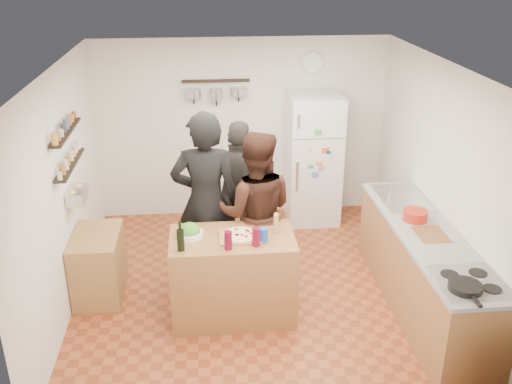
{
  "coord_description": "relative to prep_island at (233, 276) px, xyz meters",
  "views": [
    {
      "loc": [
        -0.54,
        -5.5,
        3.56
      ],
      "look_at": [
        0.0,
        0.1,
        1.15
      ],
      "focal_mm": 40.0,
      "sensor_mm": 36.0,
      "label": 1
    }
  ],
  "objects": [
    {
      "name": "room_shell",
      "position": [
        0.29,
        0.84,
        0.79
      ],
      "size": [
        4.2,
        4.2,
        4.2
      ],
      "color": "brown",
      "rests_on": "ground"
    },
    {
      "name": "prep_island",
      "position": [
        0.0,
        0.0,
        0.0
      ],
      "size": [
        1.25,
        0.72,
        0.91
      ],
      "primitive_type": "cube",
      "color": "brown",
      "rests_on": "floor"
    },
    {
      "name": "pizza_board",
      "position": [
        0.08,
        -0.02,
        0.47
      ],
      "size": [
        0.42,
        0.34,
        0.02
      ],
      "primitive_type": "cube",
      "color": "olive",
      "rests_on": "prep_island"
    },
    {
      "name": "pizza",
      "position": [
        0.08,
        -0.02,
        0.48
      ],
      "size": [
        0.34,
        0.34,
        0.02
      ],
      "primitive_type": "cylinder",
      "color": "beige",
      "rests_on": "pizza_board"
    },
    {
      "name": "salad_bowl",
      "position": [
        -0.42,
        0.05,
        0.48
      ],
      "size": [
        0.27,
        0.27,
        0.05
      ],
      "primitive_type": "cylinder",
      "color": "white",
      "rests_on": "prep_island"
    },
    {
      "name": "wine_bottle",
      "position": [
        -0.5,
        -0.22,
        0.56
      ],
      "size": [
        0.07,
        0.07,
        0.22
      ],
      "primitive_type": "cylinder",
      "color": "black",
      "rests_on": "prep_island"
    },
    {
      "name": "wine_glass_near",
      "position": [
        -0.05,
        -0.24,
        0.55
      ],
      "size": [
        0.08,
        0.08,
        0.18
      ],
      "primitive_type": "cylinder",
      "color": "#570720",
      "rests_on": "prep_island"
    },
    {
      "name": "wine_glass_far",
      "position": [
        0.22,
        -0.2,
        0.55
      ],
      "size": [
        0.08,
        0.08,
        0.19
      ],
      "primitive_type": "cylinder",
      "color": "#60081E",
      "rests_on": "prep_island"
    },
    {
      "name": "pepper_mill",
      "position": [
        0.45,
        0.05,
        0.54
      ],
      "size": [
        0.05,
        0.05,
        0.18
      ],
      "primitive_type": "cylinder",
      "color": "#AA8547",
      "rests_on": "prep_island"
    },
    {
      "name": "salt_canister",
      "position": [
        0.3,
        -0.12,
        0.53
      ],
      "size": [
        0.09,
        0.09,
        0.14
      ],
      "primitive_type": "cylinder",
      "color": "#1B3F98",
      "rests_on": "prep_island"
    },
    {
      "name": "person_left",
      "position": [
        -0.25,
        0.61,
        0.57
      ],
      "size": [
        0.78,
        0.54,
        2.05
      ],
      "primitive_type": "imported",
      "rotation": [
        0.0,
        0.0,
        3.07
      ],
      "color": "black",
      "rests_on": "floor"
    },
    {
      "name": "person_center",
      "position": [
        0.28,
        0.53,
        0.46
      ],
      "size": [
        0.97,
        0.8,
        1.84
      ],
      "primitive_type": "imported",
      "rotation": [
        0.0,
        0.0,
        3.02
      ],
      "color": "black",
      "rests_on": "floor"
    },
    {
      "name": "person_back",
      "position": [
        0.17,
        1.09,
        0.44
      ],
      "size": [
        1.11,
        0.64,
        1.78
      ],
      "primitive_type": "imported",
      "rotation": [
        0.0,
        0.0,
        2.94
      ],
      "color": "#292624",
      "rests_on": "floor"
    },
    {
      "name": "counter_run",
      "position": [
        1.99,
        -0.1,
        -0.01
      ],
      "size": [
        0.63,
        2.63,
        0.9
      ],
      "primitive_type": "cube",
      "color": "#9E7042",
      "rests_on": "floor"
    },
    {
      "name": "stove_top",
      "position": [
        1.99,
        -1.05,
        0.46
      ],
      "size": [
        0.6,
        0.62,
        0.02
      ],
      "primitive_type": "cube",
      "color": "white",
      "rests_on": "counter_run"
    },
    {
      "name": "skillet",
      "position": [
        1.89,
        -1.16,
        0.49
      ],
      "size": [
        0.28,
        0.28,
        0.05
      ],
      "primitive_type": "cylinder",
      "color": "black",
      "rests_on": "stove_top"
    },
    {
      "name": "sink",
      "position": [
        1.99,
        0.75,
        0.46
      ],
      "size": [
        0.5,
        0.8,
        0.03
      ],
      "primitive_type": "cube",
      "color": "silver",
      "rests_on": "counter_run"
    },
    {
      "name": "cutting_board",
      "position": [
        1.99,
        -0.16,
        0.46
      ],
      "size": [
        0.3,
        0.4,
        0.02
      ],
      "primitive_type": "cube",
      "color": "#9C6239",
      "rests_on": "counter_run"
    },
    {
      "name": "red_bowl",
      "position": [
        1.94,
        0.18,
        0.52
      ],
      "size": [
        0.26,
        0.26,
        0.11
      ],
      "primitive_type": "cylinder",
      "color": "#AA2513",
      "rests_on": "counter_run"
    },
    {
      "name": "fridge",
      "position": [
        1.24,
        2.2,
        0.45
      ],
      "size": [
        0.7,
        0.68,
        1.8
      ],
      "primitive_type": "cube",
      "color": "white",
      "rests_on": "floor"
    },
    {
      "name": "wall_clock",
      "position": [
        1.24,
        2.53,
        1.69
      ],
      "size": [
        0.3,
        0.03,
        0.3
      ],
      "primitive_type": "cylinder",
      "rotation": [
        1.57,
        0.0,
        0.0
      ],
      "color": "silver",
      "rests_on": "back_wall"
    },
    {
      "name": "spice_shelf_lower",
      "position": [
        -1.64,
        0.65,
        1.04
      ],
      "size": [
        0.12,
        1.0,
        0.02
      ],
      "primitive_type": "cube",
      "color": "black",
      "rests_on": "left_wall"
    },
    {
      "name": "spice_shelf_upper",
      "position": [
        -1.64,
        0.65,
        1.4
      ],
      "size": [
        0.12,
        1.0,
        0.02
      ],
      "primitive_type": "cube",
      "color": "black",
      "rests_on": "left_wall"
    },
    {
      "name": "produce_basket",
      "position": [
        -1.61,
        0.65,
        0.69
      ],
      "size": [
        0.18,
        0.35,
        0.14
      ],
      "primitive_type": "cube",
      "color": "silver",
      "rests_on": "left_wall"
    },
    {
      "name": "side_table",
      "position": [
        -1.45,
        0.53,
        -0.09
      ],
      "size": [
        0.5,
        0.8,
        0.73
      ],
      "primitive_type": "cube",
      "color": "#A68045",
      "rests_on": "floor"
    },
    {
      "name": "pot_rack",
      "position": [
        -0.06,
        2.45,
        1.49
      ],
      "size": [
        0.9,
        0.04,
        0.04
      ],
      "primitive_type": "cube",
      "color": "black",
      "rests_on": "back_wall"
    }
  ]
}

